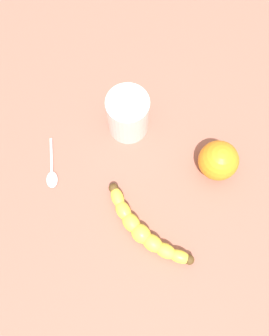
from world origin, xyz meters
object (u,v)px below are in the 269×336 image
(banana, at_px, (144,231))
(smoothie_glass, at_px, (128,116))
(teaspoon, at_px, (52,177))
(orange_fruit, at_px, (218,161))

(banana, bearing_deg, smoothie_glass, 141.47)
(banana, distance_m, teaspoon, 0.23)
(smoothie_glass, distance_m, teaspoon, 0.21)
(smoothie_glass, xyz_separation_m, teaspoon, (0.03, 0.20, -0.05))
(smoothie_glass, relative_size, teaspoon, 1.16)
(banana, height_order, smoothie_glass, smoothie_glass)
(smoothie_glass, bearing_deg, orange_fruit, -162.76)
(smoothie_glass, height_order, teaspoon, smoothie_glass)
(orange_fruit, relative_size, teaspoon, 0.87)
(banana, relative_size, orange_fruit, 2.71)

